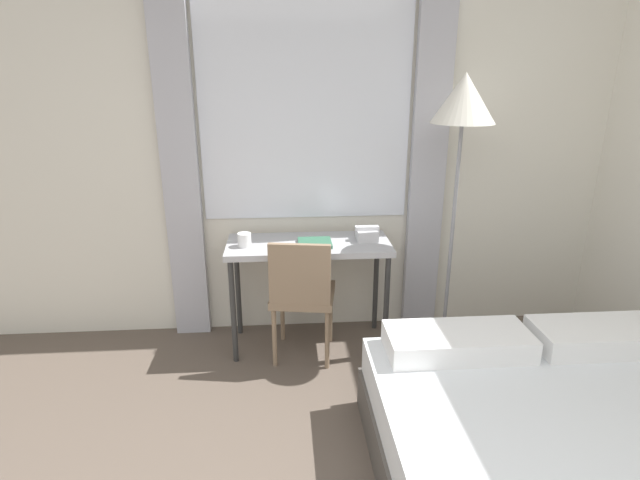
{
  "coord_description": "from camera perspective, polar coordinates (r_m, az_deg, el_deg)",
  "views": [
    {
      "loc": [
        0.0,
        -0.72,
        1.82
      ],
      "look_at": [
        0.21,
        1.99,
        0.9
      ],
      "focal_mm": 28.0,
      "sensor_mm": 36.0,
      "label": 1
    }
  ],
  "objects": [
    {
      "name": "desk_chair",
      "position": [
        3.21,
        -2.12,
        -5.85
      ],
      "size": [
        0.46,
        0.46,
        0.85
      ],
      "rotation": [
        0.0,
        0.0,
        -0.16
      ],
      "color": "#8C7259",
      "rests_on": "ground_plane"
    },
    {
      "name": "telephone",
      "position": [
        3.34,
        5.31,
        0.69
      ],
      "size": [
        0.16,
        0.15,
        0.1
      ],
      "color": "silver",
      "rests_on": "desk"
    },
    {
      "name": "book",
      "position": [
        3.24,
        -0.67,
        -0.31
      ],
      "size": [
        0.22,
        0.19,
        0.02
      ],
      "rotation": [
        0.0,
        0.0,
        0.0
      ],
      "color": "#33664C",
      "rests_on": "desk"
    },
    {
      "name": "mug",
      "position": [
        3.24,
        -8.69,
        0.02
      ],
      "size": [
        0.09,
        0.09,
        0.09
      ],
      "color": "white",
      "rests_on": "desk"
    },
    {
      "name": "wall_back_with_window",
      "position": [
        3.45,
        -4.09,
        10.8
      ],
      "size": [
        5.54,
        0.13,
        2.7
      ],
      "color": "silver",
      "rests_on": "ground_plane"
    },
    {
      "name": "desk",
      "position": [
        3.32,
        -1.36,
        -1.57
      ],
      "size": [
        1.08,
        0.46,
        0.75
      ],
      "color": "#B2B2B7",
      "rests_on": "ground_plane"
    },
    {
      "name": "standing_lamp",
      "position": [
        3.16,
        15.96,
        13.84
      ],
      "size": [
        0.38,
        0.38,
        1.82
      ],
      "color": "#4C4C51",
      "rests_on": "ground_plane"
    }
  ]
}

